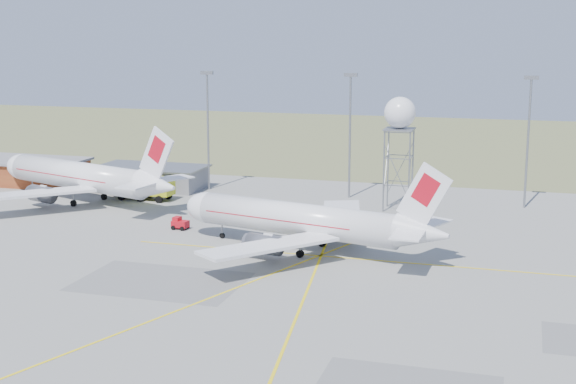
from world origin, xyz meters
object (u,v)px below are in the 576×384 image
(airliner_far, at_px, (82,177))
(baggage_tug, at_px, (180,225))
(fire_truck, at_px, (146,189))
(radar_tower, at_px, (399,147))
(airliner_main, at_px, (301,221))

(airliner_far, xyz_separation_m, baggage_tug, (22.73, -12.50, -3.47))
(fire_truck, xyz_separation_m, baggage_tug, (13.57, -16.99, -1.19))
(airliner_far, height_order, radar_tower, radar_tower)
(airliner_main, height_order, fire_truck, airliner_main)
(airliner_far, height_order, baggage_tug, airliner_far)
(airliner_main, relative_size, baggage_tug, 15.38)
(airliner_far, relative_size, baggage_tug, 16.20)
(airliner_main, bearing_deg, airliner_far, -10.15)
(fire_truck, relative_size, baggage_tug, 4.08)
(radar_tower, bearing_deg, baggage_tug, -141.95)
(airliner_main, bearing_deg, radar_tower, -92.72)
(fire_truck, distance_m, baggage_tug, 21.78)
(airliner_far, xyz_separation_m, radar_tower, (49.79, 8.68, 5.66))
(airliner_main, relative_size, fire_truck, 3.76)
(radar_tower, xyz_separation_m, fire_truck, (-40.63, -4.18, -7.94))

